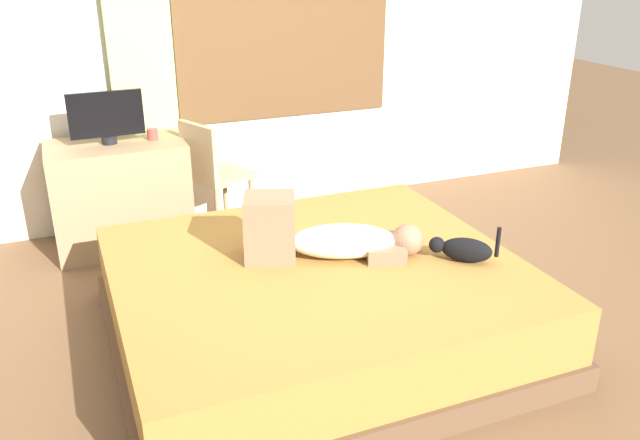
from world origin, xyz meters
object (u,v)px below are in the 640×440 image
(person_lying, at_px, (324,236))
(chair_by_desk, at_px, (212,171))
(cat, at_px, (463,249))
(tv_monitor, at_px, (106,117))
(desk, at_px, (121,195))
(bed, at_px, (317,301))
(cup, at_px, (152,134))

(person_lying, distance_m, chair_by_desk, 1.46)
(cat, xyz_separation_m, tv_monitor, (-1.54, 1.89, 0.41))
(desk, distance_m, chair_by_desk, 0.65)
(desk, bearing_deg, tv_monitor, 180.00)
(person_lying, relative_size, tv_monitor, 1.93)
(bed, relative_size, cat, 7.06)
(person_lying, bearing_deg, cup, 111.54)
(person_lying, xyz_separation_m, cup, (-0.62, 1.56, 0.22))
(cat, xyz_separation_m, chair_by_desk, (-0.90, 1.76, -0.00))
(person_lying, bearing_deg, bed, -136.59)
(tv_monitor, height_order, cup, tv_monitor)
(chair_by_desk, bearing_deg, person_lying, -79.89)
(desk, xyz_separation_m, cup, (0.25, -0.01, 0.41))
(bed, xyz_separation_m, person_lying, (0.07, 0.07, 0.34))
(cup, bearing_deg, bed, -71.42)
(desk, bearing_deg, chair_by_desk, -12.40)
(person_lying, relative_size, cat, 3.12)
(bed, height_order, desk, desk)
(person_lying, xyz_separation_m, tv_monitor, (-0.90, 1.57, 0.37))
(cat, height_order, tv_monitor, tv_monitor)
(bed, distance_m, person_lying, 0.35)
(cat, bearing_deg, cup, 123.68)
(cup, bearing_deg, person_lying, -68.46)
(tv_monitor, distance_m, cup, 0.32)
(tv_monitor, bearing_deg, person_lying, -60.14)
(tv_monitor, relative_size, cup, 6.30)
(bed, height_order, person_lying, person_lying)
(cat, relative_size, tv_monitor, 0.62)
(cat, height_order, cup, cup)
(cup, distance_m, chair_by_desk, 0.47)
(bed, bearing_deg, desk, 116.15)
(person_lying, distance_m, tv_monitor, 1.84)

